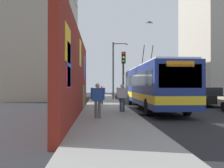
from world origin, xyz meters
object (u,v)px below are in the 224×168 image
at_px(pedestrian_at_curb, 122,95).
at_px(pedestrian_near_wall, 98,98).
at_px(city_bus, 152,85).
at_px(pedestrian_midblock, 101,93).
at_px(traffic_light, 123,70).
at_px(street_lamp, 115,66).
at_px(parked_car_black, 205,96).
at_px(parked_car_red, 181,94).

bearing_deg(pedestrian_at_curb, pedestrian_near_wall, 151.47).
height_order(city_bus, pedestrian_midblock, city_bus).
xyz_separation_m(pedestrian_near_wall, traffic_light, (5.45, -1.86, 1.74)).
bearing_deg(pedestrian_near_wall, pedestrian_midblock, -2.01).
relative_size(pedestrian_near_wall, traffic_light, 0.42).
relative_size(pedestrian_near_wall, pedestrian_at_curb, 1.01).
xyz_separation_m(pedestrian_midblock, street_lamp, (7.11, -1.67, 2.87)).
distance_m(pedestrian_at_curb, traffic_light, 3.29).
xyz_separation_m(parked_car_black, pedestrian_midblock, (0.15, 8.92, 0.25)).
bearing_deg(parked_car_black, pedestrian_at_curb, 124.77).
xyz_separation_m(city_bus, pedestrian_at_curb, (-2.95, 2.54, -0.63)).
bearing_deg(pedestrian_midblock, street_lamp, -13.23).
distance_m(pedestrian_midblock, pedestrian_near_wall, 8.22).
xyz_separation_m(city_bus, traffic_light, (-0.19, 2.15, 1.12)).
xyz_separation_m(parked_car_black, street_lamp, (7.26, 7.24, 3.12)).
xyz_separation_m(pedestrian_near_wall, street_lamp, (15.32, -1.96, 2.80)).
height_order(pedestrian_at_curb, traffic_light, traffic_light).
distance_m(parked_car_black, street_lamp, 10.72).
relative_size(parked_car_black, pedestrian_midblock, 2.88).
relative_size(pedestrian_midblock, street_lamp, 0.24).
height_order(parked_car_red, pedestrian_at_curb, pedestrian_at_curb).
relative_size(pedestrian_at_curb, traffic_light, 0.41).
xyz_separation_m(parked_car_red, pedestrian_at_curb, (-11.05, 7.74, 0.30)).
bearing_deg(city_bus, pedestrian_midblock, 55.25).
bearing_deg(pedestrian_near_wall, parked_car_red, -33.83).
distance_m(parked_car_red, pedestrian_midblock, 10.49).
height_order(pedestrian_near_wall, pedestrian_at_curb, pedestrian_near_wall).
bearing_deg(pedestrian_midblock, traffic_light, -150.45).
relative_size(city_bus, street_lamp, 1.79).
bearing_deg(parked_car_red, pedestrian_midblock, 121.77).
relative_size(parked_car_black, traffic_light, 1.14).
bearing_deg(pedestrian_at_curb, pedestrian_midblock, 11.98).
relative_size(parked_car_black, pedestrian_at_curb, 2.74).
bearing_deg(pedestrian_near_wall, city_bus, -35.41).
bearing_deg(city_bus, pedestrian_at_curb, 139.19).
bearing_deg(traffic_light, pedestrian_at_curb, 171.87).
height_order(pedestrian_midblock, traffic_light, traffic_light).
bearing_deg(parked_car_black, street_lamp, 44.93).
bearing_deg(pedestrian_at_curb, parked_car_red, -35.03).
xyz_separation_m(city_bus, pedestrian_near_wall, (-5.63, 4.01, -0.62)).
bearing_deg(city_bus, traffic_light, 94.92).
distance_m(parked_car_red, pedestrian_near_wall, 16.54).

